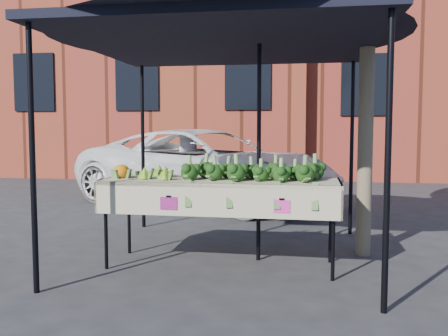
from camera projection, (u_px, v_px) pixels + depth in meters
ground at (207, 266)px, 5.09m from camera, size 90.00×90.00×0.00m
table at (221, 223)px, 5.08m from camera, size 2.41×0.83×0.90m
canopy at (228, 133)px, 5.36m from camera, size 3.16×3.16×2.74m
broccoli_heap at (253, 168)px, 5.01m from camera, size 1.44×0.54×0.23m
romanesco_cluster at (159, 170)px, 5.18m from camera, size 0.40×0.54×0.17m
cauliflower_pair at (121, 171)px, 5.16m from camera, size 0.17×0.17×0.16m
vehicle at (206, 68)px, 9.08m from camera, size 2.21×2.70×5.05m
street_tree at (368, 39)px, 5.36m from camera, size 2.42×2.42×4.77m
building_left at (134, 40)px, 17.33m from camera, size 12.00×8.00×9.00m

